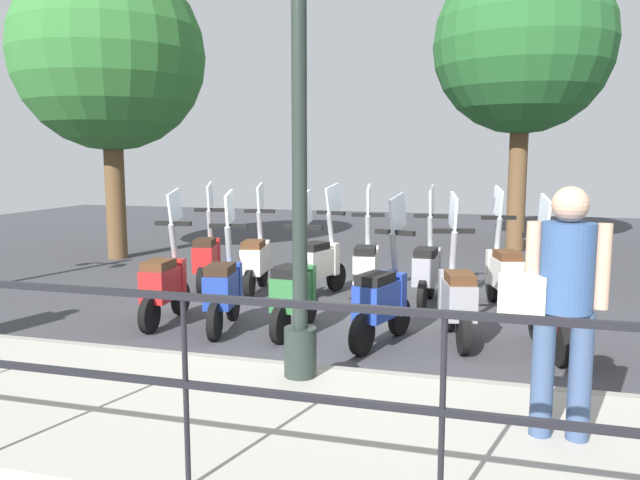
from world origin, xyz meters
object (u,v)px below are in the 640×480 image
Objects in this scene: tree_large at (109,56)px; scooter_near_0 at (550,305)px; pedestrian_with_bag at (562,294)px; scooter_far_2 at (366,266)px; scooter_near_2 at (382,298)px; scooter_far_4 at (256,259)px; scooter_near_5 at (165,282)px; scooter_far_1 at (427,268)px; scooter_near_3 at (295,289)px; scooter_far_0 at (503,271)px; scooter_near_4 at (224,287)px; tree_distant at (523,45)px; scooter_near_1 at (457,297)px; scooter_far_5 at (207,257)px; scooter_far_3 at (320,262)px; lamp_post_near at (299,121)px.

scooter_near_0 is at bearing -117.52° from tree_large.
pedestrian_with_bag reaches higher than scooter_far_2.
scooter_near_2 is 1.00× the size of scooter_far_4.
scooter_far_1 is (1.72, -2.80, 0.00)m from scooter_near_5.
scooter_near_3 is 2.11m from scooter_far_4.
tree_large reaches higher than scooter_far_0.
scooter_near_3 and scooter_far_1 have the same top height.
scooter_near_2 and scooter_near_4 have the same top height.
tree_distant is at bearing -19.29° from scooter_far_0.
scooter_near_0 is 0.90m from scooter_near_1.
pedestrian_with_bag is 9.83m from tree_large.
scooter_far_4 and scooter_far_5 have the same top height.
scooter_near_1 is (0.11, 0.90, 0.00)m from scooter_near_0.
scooter_near_0 is 4.14m from scooter_far_4.
scooter_near_2 is at bearing 84.51° from scooter_near_0.
scooter_near_4 is at bearing 101.15° from scooter_near_3.
tree_large is 5.98m from scooter_near_5.
scooter_near_1 is 1.00× the size of scooter_near_5.
scooter_near_4 is 2.71m from scooter_far_1.
scooter_near_2 is 1.00× the size of scooter_far_0.
scooter_far_3 is (-5.05, 2.69, -3.57)m from tree_distant.
lamp_post_near reaches higher than scooter_far_5.
scooter_near_0 is at bearing -110.48° from scooter_near_1.
scooter_near_4 is at bearing 154.85° from tree_distant.
scooter_near_3 is (-6.84, 2.47, -3.57)m from tree_distant.
scooter_near_3 is at bearing -155.61° from scooter_far_4.
scooter_far_1 is 2.39m from scooter_far_4.
scooter_near_0 is at bearing -66.37° from scooter_near_2.
scooter_far_5 is (-0.03, 1.67, 0.00)m from scooter_far_3.
scooter_near_3 and scooter_far_4 have the same top height.
pedestrian_with_bag reaches higher than scooter_far_5.
scooter_near_3 is 2.58m from scooter_far_5.
pedestrian_with_bag is at bearing -123.64° from scooter_near_5.
tree_large is at bearing 34.87° from scooter_near_4.
scooter_near_3 and scooter_far_3 have the same top height.
scooter_near_4 is at bearing 81.35° from scooter_near_1.
scooter_near_0 is 1.00× the size of scooter_near_4.
scooter_far_5 is (0.12, 2.35, 0.00)m from scooter_far_2.
scooter_near_5 is 1.00× the size of scooter_far_3.
tree_large reaches higher than lamp_post_near.
scooter_near_2 is (-0.29, 0.73, 0.00)m from scooter_near_1.
scooter_far_0 is at bearing -15.15° from scooter_near_2.
pedestrian_with_bag is at bearing -128.74° from scooter_far_3.
scooter_far_5 is (1.63, 3.60, 0.00)m from scooter_near_1.
scooter_far_5 is (1.74, 4.50, 0.00)m from scooter_near_0.
scooter_near_1 is 1.00× the size of scooter_near_2.
lamp_post_near reaches higher than scooter_near_1.
scooter_far_1 is (3.96, 1.23, -0.60)m from pedestrian_with_bag.
scooter_near_5 is at bearing 122.96° from scooter_far_1.
scooter_far_5 is at bearing 51.04° from scooter_near_3.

